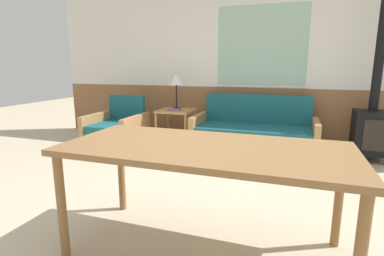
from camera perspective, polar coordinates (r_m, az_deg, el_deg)
ground_plane at (r=2.75m, az=3.76°, el=-15.96°), size 16.00×16.00×0.00m
wall_back at (r=5.02m, az=12.06°, el=12.53°), size 7.20×0.09×2.70m
couch at (r=4.58m, az=11.63°, el=-1.41°), size 1.79×0.79×0.84m
armchair at (r=4.91m, az=-14.09°, el=-0.76°), size 0.79×0.81×0.79m
side_table at (r=4.87m, az=-3.00°, el=2.42°), size 0.56×0.56×0.58m
table_lamp at (r=4.92m, az=-3.01°, el=9.08°), size 0.23×0.23×0.58m
book_stack at (r=4.78m, az=-3.38°, el=3.50°), size 0.22×0.14×0.03m
dining_table at (r=1.98m, az=2.47°, el=-5.43°), size 1.87×0.85×0.77m
wood_stove at (r=4.69m, az=31.15°, el=1.62°), size 0.44×0.42×2.35m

